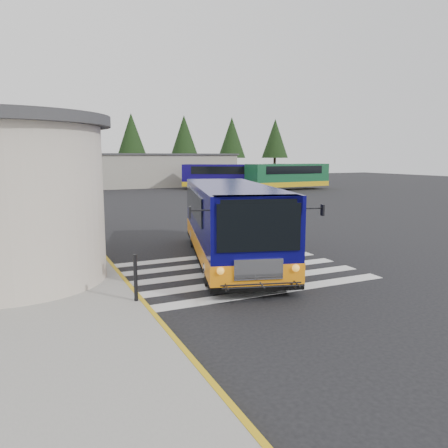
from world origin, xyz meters
name	(u,v)px	position (x,y,z in m)	size (l,w,h in m)	color
ground	(235,265)	(0.00, 0.00, 0.00)	(140.00, 140.00, 0.00)	black
curb_strip	(99,251)	(-4.05, 4.00, 0.08)	(0.12, 34.00, 0.16)	gold
crosswalk	(232,272)	(-0.50, -0.80, 0.01)	(8.00, 5.35, 0.01)	silver
depot_building	(131,170)	(6.00, 42.00, 2.11)	(26.40, 8.40, 4.20)	gray
tree_line	(119,136)	(6.29, 50.00, 6.77)	(58.40, 4.40, 10.00)	black
transit_bus	(231,225)	(0.12, 0.60, 1.33)	(5.51, 10.16, 2.79)	#0A0756
pedestrian_a	(22,267)	(-6.81, -1.27, 0.95)	(0.58, 0.38, 1.59)	black
bollard	(136,278)	(-4.20, -2.83, 0.76)	(0.10, 0.10, 1.21)	black
far_bus_a	(225,175)	(14.90, 32.97, 1.64)	(9.86, 7.14, 2.52)	#100758
far_bus_b	(288,175)	(21.28, 29.48, 1.67)	(10.12, 3.32, 2.58)	#154E2C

